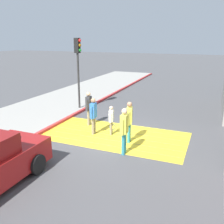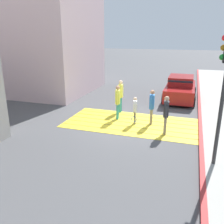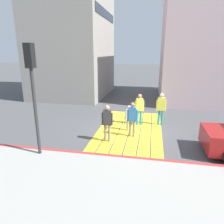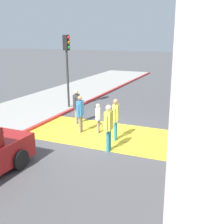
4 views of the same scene
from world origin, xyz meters
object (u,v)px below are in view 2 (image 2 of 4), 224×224
object	(u,v)px
car_parked_near_curb	(180,89)
pedestrian_adult_trailing	(152,105)
pedestrian_adult_side	(121,94)
pedestrian_adult_lead	(118,100)
pedestrian_teen_behind	(166,112)
pedestrian_child_with_racket	(135,109)

from	to	relation	value
car_parked_near_curb	pedestrian_adult_trailing	distance (m)	5.28
pedestrian_adult_trailing	pedestrian_adult_side	distance (m)	2.40
pedestrian_adult_lead	pedestrian_adult_side	distance (m)	1.18
car_parked_near_curb	pedestrian_teen_behind	distance (m)	6.23
pedestrian_adult_side	pedestrian_teen_behind	bearing A→B (deg)	138.48
car_parked_near_curb	pedestrian_teen_behind	size ratio (longest dim) A/B	2.52
pedestrian_adult_trailing	pedestrian_child_with_racket	size ratio (longest dim) A/B	1.26
pedestrian_child_with_racket	pedestrian_teen_behind	bearing A→B (deg)	152.80
pedestrian_adult_trailing	pedestrian_adult_side	bearing A→B (deg)	-35.17
pedestrian_adult_side	pedestrian_teen_behind	world-z (taller)	pedestrian_adult_side
pedestrian_adult_side	pedestrian_child_with_racket	bearing A→B (deg)	126.36
pedestrian_adult_trailing	pedestrian_child_with_racket	bearing A→B (deg)	18.59
pedestrian_teen_behind	pedestrian_adult_lead	bearing A→B (deg)	-26.29
car_parked_near_curb	pedestrian_adult_trailing	bearing A→B (deg)	78.63
pedestrian_adult_trailing	pedestrian_adult_lead	bearing A→B (deg)	-6.92
car_parked_near_curb	pedestrian_adult_side	bearing A→B (deg)	51.61
car_parked_near_curb	pedestrian_adult_side	size ratio (longest dim) A/B	2.39
car_parked_near_curb	pedestrian_adult_trailing	world-z (taller)	pedestrian_adult_trailing
pedestrian_adult_trailing	pedestrian_child_with_racket	world-z (taller)	pedestrian_adult_trailing
pedestrian_adult_side	pedestrian_teen_behind	xyz separation A→B (m)	(-2.74, 2.43, -0.06)
pedestrian_adult_side	pedestrian_teen_behind	size ratio (longest dim) A/B	1.06
pedestrian_adult_lead	pedestrian_child_with_racket	xyz separation A→B (m)	(-1.01, 0.47, -0.26)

